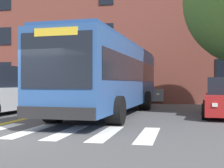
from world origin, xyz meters
TOP-DOWN VIEW (x-y plane):
  - ground_plane at (0.00, 0.00)m, footprint 120.00×120.00m
  - crosswalk at (-0.57, 1.02)m, footprint 9.08×3.10m
  - lane_line_yellow_inner at (-1.77, 15.02)m, footprint 0.12×36.00m
  - lane_line_yellow_outer at (-1.61, 15.02)m, footprint 0.12×36.00m
  - city_bus at (1.42, 6.71)m, footprint 3.44×12.42m
  - car_grey_behind_bus at (2.81, 16.88)m, footprint 2.39×4.70m
  - building_facade at (-0.64, 19.12)m, footprint 41.74×8.74m

SIDE VIEW (x-z plane):
  - ground_plane at x=0.00m, z-range 0.00..0.00m
  - lane_line_yellow_inner at x=-1.77m, z-range 0.00..0.01m
  - lane_line_yellow_outer at x=-1.61m, z-range 0.00..0.01m
  - crosswalk at x=-0.57m, z-range 0.00..0.01m
  - car_grey_behind_bus at x=2.81m, z-range -0.08..1.70m
  - city_bus at x=1.42m, z-range 0.17..3.54m
  - building_facade at x=-0.64m, z-range 0.01..9.95m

